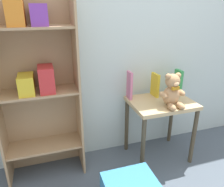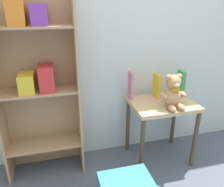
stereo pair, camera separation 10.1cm
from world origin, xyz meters
The scene contains 7 objects.
wall_back centered at (0.00, 1.47, 1.25)m, with size 4.80×0.06×2.50m.
bookshelf_side centered at (-0.92, 1.31, 0.90)m, with size 0.66×0.29×1.61m.
display_table centered at (0.17, 1.16, 0.52)m, with size 0.59×0.46×0.62m.
teddy_bear centered at (0.20, 1.05, 0.76)m, with size 0.23×0.21×0.30m.
book_standing_pink centered at (-0.10, 1.32, 0.76)m, with size 0.02×0.10×0.27m, color #D17093.
book_standing_yellow centered at (0.17, 1.31, 0.74)m, with size 0.03×0.13×0.23m, color gold.
book_standing_green centered at (0.44, 1.31, 0.74)m, with size 0.03×0.11×0.24m, color #33934C.
Camera 2 is at (-0.76, -0.53, 1.46)m, focal length 35.00 mm.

